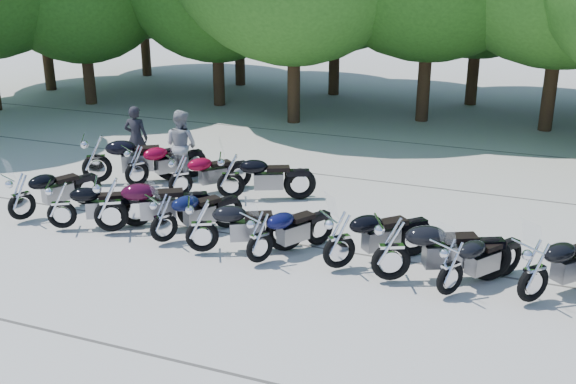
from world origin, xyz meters
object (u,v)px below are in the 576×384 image
(motorcycle_1, at_px, (61,204))
(motorcycle_8, at_px, (451,266))
(motorcycle_0, at_px, (20,195))
(motorcycle_4, at_px, (202,224))
(motorcycle_6, at_px, (339,239))
(motorcycle_14, at_px, (231,175))
(motorcycle_5, at_px, (260,236))
(motorcycle_13, at_px, (180,175))
(rider_1, at_px, (181,145))
(motorcycle_12, at_px, (136,164))
(motorcycle_9, at_px, (535,270))
(motorcycle_7, at_px, (392,248))
(motorcycle_3, at_px, (163,217))
(motorcycle_2, at_px, (110,203))
(rider_0, at_px, (136,138))
(motorcycle_11, at_px, (96,158))

(motorcycle_1, xyz_separation_m, motorcycle_8, (8.06, -0.01, -0.01))
(motorcycle_0, distance_m, motorcycle_8, 9.20)
(motorcycle_1, height_order, motorcycle_4, motorcycle_4)
(motorcycle_6, bearing_deg, motorcycle_14, 7.34)
(motorcycle_5, height_order, motorcycle_13, motorcycle_13)
(motorcycle_4, bearing_deg, rider_1, 6.25)
(motorcycle_13, bearing_deg, motorcycle_1, 103.90)
(motorcycle_8, relative_size, motorcycle_14, 0.91)
(motorcycle_6, xyz_separation_m, motorcycle_12, (-6.07, 2.64, -0.03))
(motorcycle_13, bearing_deg, motorcycle_9, -156.61)
(motorcycle_13, height_order, rider_1, rider_1)
(motorcycle_6, xyz_separation_m, motorcycle_8, (2.05, -0.30, -0.06))
(motorcycle_8, bearing_deg, motorcycle_4, 34.16)
(motorcycle_5, bearing_deg, motorcycle_7, -147.08)
(motorcycle_6, xyz_separation_m, motorcycle_7, (1.00, -0.15, 0.05))
(motorcycle_3, bearing_deg, motorcycle_14, -60.56)
(motorcycle_4, bearing_deg, motorcycle_2, 56.79)
(motorcycle_12, bearing_deg, motorcycle_3, 165.51)
(motorcycle_3, xyz_separation_m, rider_1, (-1.73, 3.78, 0.33))
(motorcycle_9, bearing_deg, rider_1, 18.26)
(motorcycle_13, bearing_deg, motorcycle_2, 124.93)
(motorcycle_7, bearing_deg, motorcycle_12, 43.03)
(motorcycle_14, bearing_deg, motorcycle_12, 65.59)
(motorcycle_9, relative_size, motorcycle_14, 1.00)
(motorcycle_8, height_order, rider_0, rider_0)
(motorcycle_7, relative_size, rider_0, 1.40)
(motorcycle_13, bearing_deg, motorcycle_8, -161.44)
(motorcycle_0, distance_m, motorcycle_9, 10.52)
(motorcycle_9, bearing_deg, motorcycle_7, 43.61)
(motorcycle_1, height_order, motorcycle_2, motorcycle_2)
(motorcycle_1, xyz_separation_m, motorcycle_9, (9.38, 0.22, 0.05))
(motorcycle_9, bearing_deg, motorcycle_5, 44.15)
(motorcycle_2, relative_size, motorcycle_14, 1.07)
(rider_0, xyz_separation_m, rider_1, (1.57, -0.33, 0.04))
(motorcycle_2, bearing_deg, motorcycle_4, -127.60)
(motorcycle_11, relative_size, rider_1, 1.40)
(motorcycle_11, bearing_deg, motorcycle_1, 169.35)
(motorcycle_1, xyz_separation_m, motorcycle_13, (1.32, 2.67, -0.00))
(motorcycle_6, distance_m, motorcycle_13, 5.26)
(motorcycle_13, bearing_deg, motorcycle_12, 29.79)
(motorcycle_2, distance_m, motorcycle_5, 3.46)
(motorcycle_6, bearing_deg, motorcycle_8, -143.58)
(motorcycle_4, height_order, motorcycle_14, motorcycle_14)
(motorcycle_12, relative_size, motorcycle_14, 0.96)
(motorcycle_1, xyz_separation_m, motorcycle_3, (2.37, 0.17, -0.01))
(motorcycle_5, bearing_deg, motorcycle_13, -10.18)
(motorcycle_7, bearing_deg, motorcycle_5, 67.93)
(motorcycle_1, height_order, rider_1, rider_1)
(motorcycle_0, height_order, motorcycle_8, motorcycle_0)
(motorcycle_3, height_order, motorcycle_7, motorcycle_7)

